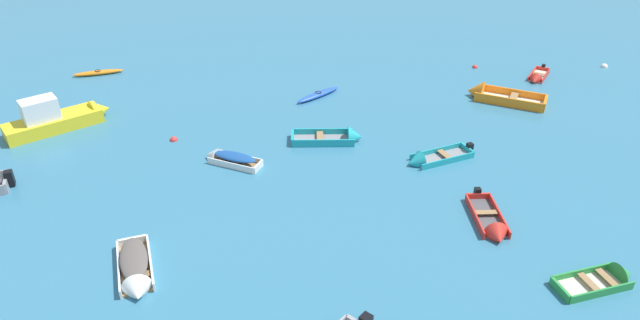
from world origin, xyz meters
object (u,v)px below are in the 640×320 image
Objects in this scene: rowboat_white_back_row_center at (227,158)px; mooring_buoy_outer_edge at (475,68)px; rowboat_turquoise_far_left at (427,160)px; mooring_buoy_near_foreground at (604,67)px; rowboat_red_outer_left at (493,227)px; rowboat_red_center at (536,78)px; rowboat_white_distant_center at (135,273)px; rowboat_orange_midfield_right at (491,95)px; rowboat_turquoise_far_back at (341,138)px; mooring_buoy_trailing at (174,140)px; kayak_orange_near_right at (98,73)px; rowboat_green_cluster_inner at (610,278)px; kayak_blue_near_camera at (318,95)px; motor_launch_yellow_near_left at (59,118)px.

mooring_buoy_outer_edge is (13.80, 14.14, -0.26)m from rowboat_white_back_row_center.
mooring_buoy_near_foreground is at bearing 47.66° from rowboat_turquoise_far_left.
mooring_buoy_outer_edge is at bearing 84.68° from rowboat_red_outer_left.
rowboat_turquoise_far_left is 13.74m from mooring_buoy_outer_edge.
rowboat_red_center is (5.38, 16.47, -0.02)m from rowboat_red_outer_left.
rowboat_red_outer_left is at bearing -118.62° from mooring_buoy_near_foreground.
rowboat_white_distant_center reaches higher than rowboat_red_center.
rowboat_turquoise_far_back is at bearing -144.04° from rowboat_orange_midfield_right.
rowboat_red_outer_left reaches higher than mooring_buoy_outer_edge.
mooring_buoy_trailing is 21.07m from mooring_buoy_outer_edge.
rowboat_turquoise_far_left is at bearing -23.67° from kayak_orange_near_right.
mooring_buoy_near_foreground is 29.19m from mooring_buoy_trailing.
mooring_buoy_near_foreground is (10.55, 19.34, -0.16)m from rowboat_red_outer_left.
rowboat_green_cluster_inner is 21.14m from mooring_buoy_trailing.
mooring_buoy_trailing reaches higher than mooring_buoy_outer_edge.
mooring_buoy_near_foreground is at bearing 6.58° from mooring_buoy_outer_edge.
kayak_orange_near_right is (-14.94, 2.03, -0.01)m from kayak_blue_near_camera.
rowboat_white_back_row_center is 1.09× the size of rowboat_red_center.
motor_launch_yellow_near_left is 19.81m from rowboat_turquoise_far_left.
kayak_orange_near_right is 25.43m from mooring_buoy_outer_edge.
kayak_blue_near_camera reaches higher than kayak_orange_near_right.
rowboat_white_back_row_center is 1.08× the size of kayak_blue_near_camera.
rowboat_orange_midfield_right reaches higher than mooring_buoy_trailing.
motor_launch_yellow_near_left reaches higher than rowboat_turquoise_far_back.
rowboat_red_center reaches higher than mooring_buoy_trailing.
rowboat_turquoise_far_back is 8.03× the size of mooring_buoy_near_foreground.
rowboat_red_center is at bearing 47.85° from rowboat_white_distant_center.
rowboat_white_distant_center is (-13.38, -4.26, 0.14)m from rowboat_red_outer_left.
rowboat_turquoise_far_left reaches higher than rowboat_red_center.
rowboat_red_center reaches higher than mooring_buoy_outer_edge.
mooring_buoy_trailing is at bearing -6.62° from motor_launch_yellow_near_left.
mooring_buoy_near_foreground is at bearing 44.59° from rowboat_white_distant_center.
mooring_buoy_near_foreground is at bearing 20.90° from motor_launch_yellow_near_left.
kayak_orange_near_right is (-27.19, 17.06, -0.01)m from rowboat_green_cluster_inner.
rowboat_white_distant_center is 1.25× the size of rowboat_red_center.
rowboat_red_outer_left is 0.98× the size of rowboat_turquoise_far_left.
rowboat_turquoise_far_back reaches higher than mooring_buoy_trailing.
mooring_buoy_trailing is (7.95, -8.31, -0.15)m from kayak_orange_near_right.
motor_launch_yellow_near_left is (-15.40, -0.06, 0.43)m from rowboat_turquoise_far_back.
mooring_buoy_trailing is at bearing 158.44° from rowboat_red_outer_left.
rowboat_turquoise_far_left is 9.26× the size of mooring_buoy_outer_edge.
rowboat_white_back_row_center is 19.76m from mooring_buoy_outer_edge.
motor_launch_yellow_near_left reaches higher than rowboat_red_center.
kayak_blue_near_camera is (3.61, 8.21, -0.11)m from rowboat_white_back_row_center.
rowboat_orange_midfield_right is at bearing 96.58° from rowboat_green_cluster_inner.
rowboat_red_center is at bearing 26.41° from mooring_buoy_trailing.
kayak_blue_near_camera is at bearing 108.30° from rowboat_turquoise_far_back.
kayak_blue_near_camera is (-8.48, 12.39, -0.01)m from rowboat_red_outer_left.
motor_launch_yellow_near_left reaches higher than rowboat_turquoise_far_left.
kayak_orange_near_right is at bearing -175.94° from rowboat_red_center.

